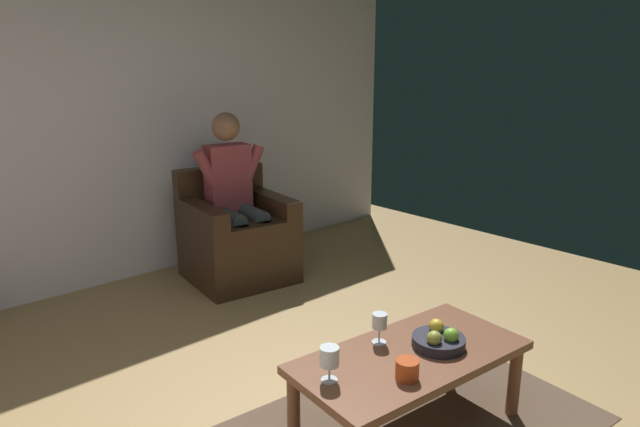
# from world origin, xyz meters

# --- Properties ---
(wall_back) EXTENTS (6.12, 0.06, 2.77)m
(wall_back) POSITION_xyz_m (0.00, -2.72, 1.38)
(wall_back) COLOR silver
(wall_back) RESTS_ON ground
(armchair) EXTENTS (0.84, 0.84, 0.87)m
(armchair) POSITION_xyz_m (-0.84, -2.10, 0.33)
(armchair) COLOR #301F12
(armchair) RESTS_ON ground
(person_seated) EXTENTS (0.61, 0.58, 1.32)m
(person_seated) POSITION_xyz_m (-0.84, -2.10, 0.72)
(person_seated) COLOR #913A40
(person_seated) RESTS_ON ground
(coffee_table) EXTENTS (1.15, 0.64, 0.40)m
(coffee_table) POSITION_xyz_m (-0.33, 0.08, 0.35)
(coffee_table) COLOR brown
(coffee_table) RESTS_ON ground
(wine_glass_near) EXTENTS (0.08, 0.08, 0.15)m
(wine_glass_near) POSITION_xyz_m (0.11, 0.00, 0.51)
(wine_glass_near) COLOR silver
(wine_glass_near) RESTS_ON coffee_table
(wine_glass_far) EXTENTS (0.07, 0.07, 0.15)m
(wine_glass_far) POSITION_xyz_m (-0.29, -0.08, 0.51)
(wine_glass_far) COLOR silver
(wine_glass_far) RESTS_ON coffee_table
(fruit_bowl) EXTENTS (0.25, 0.25, 0.11)m
(fruit_bowl) POSITION_xyz_m (-0.47, 0.13, 0.44)
(fruit_bowl) COLOR #201F2B
(fruit_bowl) RESTS_ON coffee_table
(candle_jar) EXTENTS (0.10, 0.10, 0.09)m
(candle_jar) POSITION_xyz_m (-0.14, 0.21, 0.45)
(candle_jar) COLOR #B6431B
(candle_jar) RESTS_ON coffee_table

